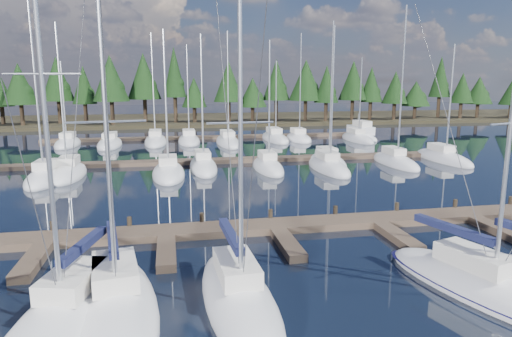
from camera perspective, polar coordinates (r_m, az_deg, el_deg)
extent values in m
plane|color=black|center=(37.43, -1.86, -1.88)|extent=(260.00, 260.00, 0.00)
cube|color=#2D2819|center=(96.55, -7.48, 6.08)|extent=(220.00, 30.00, 0.60)
cube|color=brown|center=(26.00, 2.31, -7.20)|extent=(44.00, 2.00, 0.40)
cube|color=brown|center=(23.43, -26.23, -10.44)|extent=(0.90, 4.00, 0.40)
cube|color=brown|center=(22.56, -11.14, -10.30)|extent=(0.90, 4.00, 0.40)
cube|color=brown|center=(23.26, 4.01, -9.45)|extent=(0.90, 4.00, 0.40)
cube|color=brown|center=(25.39, 17.36, -8.16)|extent=(0.90, 4.00, 0.40)
cube|color=brown|center=(28.65, 28.08, -6.80)|extent=(0.90, 4.00, 0.40)
cylinder|color=#2E2519|center=(27.01, -24.07, -6.92)|extent=(0.26, 0.26, 0.90)
cylinder|color=#2E2519|center=(26.36, -15.52, -6.78)|extent=(0.26, 0.26, 0.90)
cylinder|color=#2E2519|center=(26.31, -6.76, -6.49)|extent=(0.26, 0.26, 0.90)
cylinder|color=#2E2519|center=(26.86, 1.83, -6.05)|extent=(0.26, 0.26, 0.90)
cylinder|color=#2E2519|center=(27.97, 9.89, -5.51)|extent=(0.26, 0.26, 0.90)
cylinder|color=#2E2519|center=(29.60, 17.18, -4.93)|extent=(0.26, 0.26, 0.90)
cylinder|color=#2E2519|center=(31.64, 23.62, -4.35)|extent=(0.26, 0.26, 0.90)
cylinder|color=#2E2519|center=(34.04, 29.20, -3.81)|extent=(0.26, 0.26, 0.90)
cube|color=brown|center=(47.10, -3.77, 1.01)|extent=(50.00, 1.80, 0.40)
cube|color=brown|center=(66.79, -5.90, 3.91)|extent=(46.00, 1.80, 0.40)
ellipsoid|color=silver|center=(18.00, -22.32, -16.82)|extent=(4.82, 9.16, 1.90)
cube|color=silver|center=(17.85, -21.99, -12.78)|extent=(2.15, 3.09, 0.70)
cylinder|color=silver|center=(15.68, -25.05, 8.18)|extent=(0.19, 0.19, 13.62)
cylinder|color=silver|center=(18.46, -20.76, -9.40)|extent=(1.07, 3.76, 0.12)
cube|color=#161B3E|center=(18.41, -20.79, -8.96)|extent=(1.25, 3.65, 0.30)
cylinder|color=silver|center=(15.67, -25.25, 10.66)|extent=(2.41, 0.68, 0.07)
cylinder|color=#3F3F44|center=(14.05, -28.63, 7.06)|extent=(0.97, 3.68, 13.93)
cylinder|color=#3F3F44|center=(17.76, -21.46, 8.16)|extent=(1.18, 4.53, 13.93)
ellipsoid|color=#100D43|center=(17.97, -22.34, -16.62)|extent=(5.01, 9.53, 0.18)
ellipsoid|color=silver|center=(18.14, -16.96, -16.23)|extent=(4.16, 9.60, 1.90)
cube|color=silver|center=(18.06, -17.24, -12.18)|extent=(1.98, 3.16, 0.70)
cylinder|color=silver|center=(15.86, -18.14, 3.63)|extent=(0.18, 0.18, 10.84)
cylinder|color=silver|center=(18.83, -17.49, -8.78)|extent=(0.70, 4.06, 0.12)
cube|color=#161B3E|center=(18.78, -17.52, -8.34)|extent=(0.90, 3.91, 0.30)
cylinder|color=silver|center=(15.80, -18.26, 5.58)|extent=(2.56, 0.44, 0.07)
cylinder|color=#3F3F44|center=(13.90, -17.94, 2.06)|extent=(0.60, 3.98, 11.15)
cylinder|color=#3F3F44|center=(18.32, -18.28, 4.06)|extent=(0.74, 4.90, 11.15)
ellipsoid|color=silver|center=(17.73, -2.12, -16.40)|extent=(2.97, 9.19, 1.90)
cube|color=silver|center=(17.62, -2.45, -12.27)|extent=(1.53, 2.97, 0.70)
cylinder|color=silver|center=(15.42, -1.95, 3.76)|extent=(0.17, 0.17, 10.73)
cylinder|color=silver|center=(18.34, -3.14, -8.80)|extent=(0.31, 4.00, 0.12)
cube|color=#161B3E|center=(18.29, -3.15, -8.36)|extent=(0.53, 3.83, 0.30)
cylinder|color=silver|center=(15.37, -1.96, 5.75)|extent=(2.28, 0.18, 0.07)
cylinder|color=#3F3F44|center=(13.56, -0.27, 2.14)|extent=(0.22, 3.93, 11.04)
cylinder|color=#3F3F44|center=(17.79, -3.52, 4.22)|extent=(0.27, 4.84, 11.04)
ellipsoid|color=silver|center=(20.59, 26.40, -13.56)|extent=(5.08, 9.47, 1.90)
cube|color=silver|center=(20.39, 25.64, -10.09)|extent=(2.17, 3.20, 0.70)
cylinder|color=silver|center=(18.77, 29.10, 3.35)|extent=(0.20, 0.20, 10.52)
cylinder|color=silver|center=(20.77, 23.37, -7.33)|extent=(1.30, 3.88, 0.12)
cube|color=#161B3E|center=(20.72, 23.40, -6.94)|extent=(1.47, 3.77, 0.30)
cylinder|color=silver|center=(18.72, 29.25, 4.94)|extent=(2.16, 0.73, 0.07)
cylinder|color=#3F3F44|center=(20.19, 23.32, 3.85)|extent=(1.47, 4.67, 10.83)
ellipsoid|color=#100D43|center=(20.56, 26.42, -13.38)|extent=(5.28, 9.85, 0.18)
ellipsoid|color=silver|center=(42.07, -24.83, -1.25)|extent=(2.77, 7.86, 1.90)
cube|color=silver|center=(42.23, -24.83, 0.45)|extent=(1.52, 2.51, 0.70)
cylinder|color=silver|center=(40.89, -25.86, 9.64)|extent=(0.16, 0.16, 14.27)
ellipsoid|color=silver|center=(43.32, -22.39, -0.74)|extent=(2.76, 8.31, 1.90)
cube|color=silver|center=(43.51, -22.40, 0.92)|extent=(1.52, 2.66, 0.70)
cylinder|color=silver|center=(42.16, -23.18, 8.31)|extent=(0.16, 0.16, 12.01)
ellipsoid|color=silver|center=(41.15, -10.88, -0.68)|extent=(2.82, 8.59, 1.90)
cube|color=silver|center=(41.36, -10.94, 1.07)|extent=(1.55, 2.75, 0.70)
cylinder|color=silver|center=(39.94, -11.22, 8.50)|extent=(0.16, 0.16, 11.49)
ellipsoid|color=silver|center=(43.79, -6.62, 0.14)|extent=(2.52, 9.36, 1.90)
cube|color=silver|center=(44.05, -6.70, 1.79)|extent=(1.38, 2.99, 0.70)
cylinder|color=silver|center=(42.59, -6.76, 8.72)|extent=(0.16, 0.16, 11.41)
ellipsoid|color=silver|center=(43.13, 1.51, 0.04)|extent=(2.46, 8.05, 1.90)
cube|color=silver|center=(43.31, 1.40, 1.70)|extent=(1.35, 2.58, 0.70)
cylinder|color=silver|center=(42.01, 1.67, 8.38)|extent=(0.16, 0.16, 10.85)
ellipsoid|color=silver|center=(43.57, 9.05, 0.02)|extent=(2.69, 8.95, 1.90)
cube|color=silver|center=(43.78, 8.90, 1.67)|extent=(1.48, 2.86, 0.70)
cylinder|color=silver|center=(42.40, 9.54, 9.12)|extent=(0.16, 0.16, 12.13)
ellipsoid|color=silver|center=(46.41, 8.97, 0.69)|extent=(2.81, 7.41, 1.90)
cube|color=silver|center=(46.55, 8.86, 2.22)|extent=(1.55, 2.37, 0.70)
cylinder|color=silver|center=(45.35, 9.40, 9.69)|extent=(0.16, 0.16, 12.85)
ellipsoid|color=silver|center=(47.87, 17.00, 0.65)|extent=(2.43, 8.59, 1.90)
cube|color=silver|center=(48.05, 16.84, 2.15)|extent=(1.34, 2.75, 0.70)
cylinder|color=silver|center=(46.79, 17.80, 10.20)|extent=(0.16, 0.16, 14.23)
ellipsoid|color=silver|center=(51.87, 22.33, 1.07)|extent=(2.60, 9.66, 1.90)
cube|color=silver|center=(52.09, 22.14, 2.46)|extent=(1.43, 3.09, 0.70)
cylinder|color=silver|center=(50.86, 23.14, 7.98)|extent=(0.16, 0.16, 10.90)
ellipsoid|color=silver|center=(64.14, -22.47, 2.80)|extent=(2.89, 8.55, 1.90)
cube|color=silver|center=(64.41, -22.47, 3.91)|extent=(1.59, 2.74, 0.70)
cylinder|color=silver|center=(63.25, -22.92, 7.86)|extent=(0.16, 0.16, 9.70)
ellipsoid|color=silver|center=(61.91, -17.81, 2.84)|extent=(2.92, 9.78, 1.90)
cube|color=silver|center=(62.25, -17.82, 4.00)|extent=(1.61, 3.13, 0.70)
cylinder|color=silver|center=(60.94, -18.17, 7.96)|extent=(0.16, 0.16, 9.42)
ellipsoid|color=silver|center=(63.17, -12.44, 3.26)|extent=(2.89, 11.03, 1.90)
cube|color=silver|center=(63.57, -12.47, 4.40)|extent=(1.59, 3.53, 0.70)
cylinder|color=silver|center=(62.09, -12.74, 10.09)|extent=(0.16, 0.16, 13.35)
ellipsoid|color=silver|center=(63.01, -8.36, 3.38)|extent=(2.88, 9.60, 1.90)
cube|color=silver|center=(63.34, -8.41, 4.52)|extent=(1.58, 3.07, 0.70)
cylinder|color=silver|center=(62.02, -8.51, 9.58)|extent=(0.16, 0.16, 11.93)
ellipsoid|color=silver|center=(61.10, -3.51, 3.25)|extent=(2.90, 11.58, 1.90)
cube|color=silver|center=(61.52, -3.60, 4.42)|extent=(1.59, 3.71, 0.70)
cylinder|color=silver|center=(59.98, -3.53, 10.39)|extent=(0.16, 0.16, 13.50)
ellipsoid|color=silver|center=(64.98, 2.37, 3.72)|extent=(2.99, 10.67, 1.90)
cube|color=silver|center=(65.35, 2.27, 4.82)|extent=(1.64, 3.42, 0.70)
cylinder|color=silver|center=(63.99, 2.52, 8.85)|extent=(0.16, 0.16, 9.97)
ellipsoid|color=silver|center=(64.81, 5.35, 3.66)|extent=(2.99, 7.70, 1.90)
cube|color=silver|center=(65.04, 5.27, 4.75)|extent=(1.64, 2.46, 0.70)
cylinder|color=silver|center=(63.93, 5.57, 10.43)|extent=(0.16, 0.16, 13.60)
ellipsoid|color=silver|center=(65.76, 12.54, 3.55)|extent=(2.75, 9.23, 1.90)
cube|color=silver|center=(66.05, 12.42, 4.64)|extent=(1.51, 2.95, 0.70)
cylinder|color=silver|center=(64.87, 12.92, 8.82)|extent=(0.16, 0.16, 10.44)
ellipsoid|color=silver|center=(68.40, 12.89, 3.77)|extent=(3.41, 8.80, 1.73)
cube|color=silver|center=(68.27, 12.93, 4.73)|extent=(2.45, 4.88, 1.15)
cube|color=silver|center=(67.79, 13.13, 5.49)|extent=(1.77, 3.12, 0.86)
cylinder|color=silver|center=(68.89, 12.66, 6.08)|extent=(0.08, 0.08, 1.54)
cylinder|color=black|center=(94.35, -29.10, 5.85)|extent=(0.70, 0.70, 3.17)
cone|color=black|center=(94.16, -29.36, 8.67)|extent=(4.39, 4.39, 6.17)
ellipsoid|color=black|center=(94.04, -28.99, 7.84)|extent=(2.63, 2.63, 2.63)
cylinder|color=black|center=(90.05, -27.20, 5.98)|extent=(0.70, 0.70, 3.63)
cone|color=black|center=(89.86, -27.49, 9.37)|extent=(5.82, 5.82, 7.06)
ellipsoid|color=black|center=(89.74, -27.09, 8.37)|extent=(3.49, 3.49, 3.49)
cylinder|color=black|center=(91.71, -23.34, 6.50)|extent=(0.70, 0.70, 4.06)
cone|color=black|center=(91.53, -23.63, 10.23)|extent=(5.76, 5.76, 7.90)
ellipsoid|color=black|center=(91.44, -23.23, 9.12)|extent=(3.45, 3.45, 3.45)
cylinder|color=black|center=(90.01, -20.51, 6.46)|extent=(0.70, 0.70, 3.53)
cone|color=black|center=(89.82, -20.73, 9.76)|extent=(4.33, 4.33, 6.86)
ellipsoid|color=black|center=(89.77, -20.35, 8.78)|extent=(2.60, 2.60, 2.60)
cylinder|color=black|center=(85.61, -17.51, 6.65)|extent=(0.70, 0.70, 4.12)
cone|color=black|center=(85.43, -17.75, 10.71)|extent=(6.32, 6.32, 8.02)
ellipsoid|color=black|center=(85.38, -17.34, 9.50)|extent=(3.79, 3.79, 3.79)
cylinder|color=black|center=(88.73, -13.68, 7.04)|extent=(0.70, 0.70, 4.32)
cone|color=black|center=(88.56, -13.86, 11.15)|extent=(6.17, 6.17, 8.40)
ellipsoid|color=black|center=(88.54, -13.48, 9.92)|extent=(3.70, 3.70, 3.70)
cylinder|color=black|center=(87.14, -10.03, 7.24)|extent=(0.70, 0.70, 4.69)
cone|color=black|center=(86.99, -10.19, 11.78)|extent=(4.19, 4.19, 9.12)
ellipsoid|color=black|center=(86.99, -9.80, 10.42)|extent=(2.51, 2.51, 2.51)
cylinder|color=black|center=(87.28, -7.68, 6.70)|extent=(0.70, 0.70, 2.82)
cone|color=black|center=(87.08, -7.75, 9.42)|extent=(4.70, 4.70, 5.48)
ellipsoid|color=black|center=(87.15, -7.40, 8.61)|extent=(2.82, 2.82, 2.82)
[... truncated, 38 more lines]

